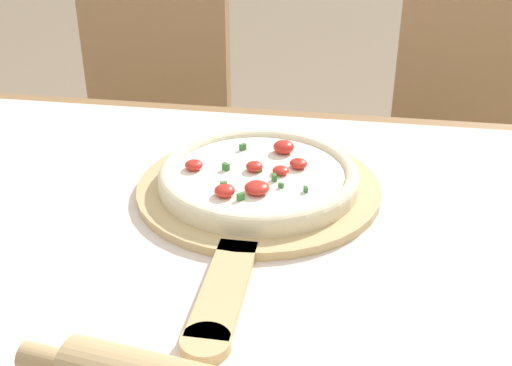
% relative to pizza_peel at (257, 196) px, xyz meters
% --- Properties ---
extents(dining_table, '(1.30, 0.81, 0.74)m').
position_rel_pizza_peel_xyz_m(dining_table, '(-0.00, -0.06, -0.13)').
color(dining_table, olive).
rests_on(dining_table, ground_plane).
extents(towel_cloth, '(1.22, 0.73, 0.00)m').
position_rel_pizza_peel_xyz_m(towel_cloth, '(-0.00, -0.06, -0.01)').
color(towel_cloth, silver).
rests_on(towel_cloth, dining_table).
extents(pizza_peel, '(0.33, 0.50, 0.01)m').
position_rel_pizza_peel_xyz_m(pizza_peel, '(0.00, 0.00, 0.00)').
color(pizza_peel, tan).
rests_on(pizza_peel, towel_cloth).
extents(pizza, '(0.27, 0.27, 0.04)m').
position_rel_pizza_peel_xyz_m(pizza, '(-0.00, 0.02, 0.02)').
color(pizza, beige).
rests_on(pizza, pizza_peel).
extents(chair_left, '(0.43, 0.43, 0.88)m').
position_rel_pizza_peel_xyz_m(chair_left, '(-0.39, 0.66, -0.24)').
color(chair_left, tan).
rests_on(chair_left, ground_plane).
extents(chair_right, '(0.41, 0.41, 0.88)m').
position_rel_pizza_peel_xyz_m(chair_right, '(0.40, 0.66, -0.24)').
color(chair_right, tan).
rests_on(chair_right, ground_plane).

